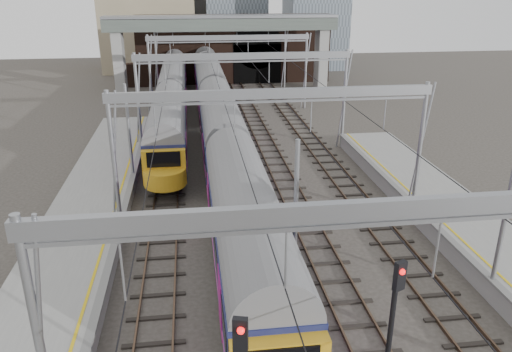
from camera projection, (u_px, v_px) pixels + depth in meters
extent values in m
plane|color=#38332D|center=(303.00, 316.00, 20.56)|extent=(160.00, 160.00, 0.00)
cube|color=gray|center=(58.00, 289.00, 21.42)|extent=(4.20, 55.00, 1.10)
cube|color=slate|center=(106.00, 275.00, 21.49)|extent=(0.35, 55.00, 0.12)
cube|color=gold|center=(94.00, 275.00, 21.41)|extent=(0.12, 55.00, 0.01)
cube|color=#4C3828|center=(157.00, 186.00, 33.57)|extent=(0.08, 80.00, 0.16)
cube|color=#4C3828|center=(178.00, 184.00, 33.75)|extent=(0.08, 80.00, 0.16)
cube|color=black|center=(168.00, 186.00, 33.69)|extent=(2.40, 80.00, 0.14)
cube|color=#4C3828|center=(216.00, 183.00, 34.06)|extent=(0.08, 80.00, 0.16)
cube|color=#4C3828|center=(237.00, 182.00, 34.24)|extent=(0.08, 80.00, 0.16)
cube|color=black|center=(227.00, 183.00, 34.18)|extent=(2.40, 80.00, 0.14)
cube|color=#4C3828|center=(274.00, 180.00, 34.55)|extent=(0.08, 80.00, 0.16)
cube|color=#4C3828|center=(294.00, 179.00, 34.73)|extent=(0.08, 80.00, 0.16)
cube|color=black|center=(284.00, 180.00, 34.67)|extent=(2.40, 80.00, 0.14)
cube|color=#4C3828|center=(330.00, 177.00, 35.04)|extent=(0.08, 80.00, 0.16)
cube|color=#4C3828|center=(350.00, 176.00, 35.22)|extent=(0.08, 80.00, 0.16)
cube|color=black|center=(340.00, 178.00, 35.16)|extent=(2.40, 80.00, 0.14)
cube|color=gray|center=(367.00, 210.00, 12.27)|extent=(16.80, 0.28, 0.50)
cylinder|color=gray|center=(115.00, 168.00, 25.51)|extent=(0.24, 0.24, 8.00)
cylinder|color=gray|center=(419.00, 154.00, 27.52)|extent=(0.24, 0.24, 8.00)
cube|color=gray|center=(273.00, 94.00, 25.21)|extent=(16.80, 0.28, 0.50)
cylinder|color=gray|center=(138.00, 106.00, 38.45)|extent=(0.24, 0.24, 8.00)
cylinder|color=gray|center=(344.00, 99.00, 40.46)|extent=(0.24, 0.24, 8.00)
cube|color=gray|center=(244.00, 56.00, 38.16)|extent=(16.80, 0.28, 0.50)
cylinder|color=gray|center=(150.00, 75.00, 51.39)|extent=(0.24, 0.24, 8.00)
cylinder|color=gray|center=(306.00, 71.00, 53.40)|extent=(0.24, 0.24, 8.00)
cube|color=gray|center=(229.00, 38.00, 51.10)|extent=(16.80, 0.28, 0.50)
cylinder|color=gray|center=(156.00, 59.00, 62.48)|extent=(0.24, 0.24, 8.00)
cylinder|color=gray|center=(285.00, 56.00, 64.50)|extent=(0.24, 0.24, 8.00)
cube|color=gray|center=(221.00, 28.00, 62.19)|extent=(16.80, 0.28, 0.50)
cube|color=black|center=(162.00, 106.00, 31.71)|extent=(0.03, 80.00, 0.03)
cube|color=black|center=(225.00, 104.00, 32.20)|extent=(0.03, 80.00, 0.03)
cube|color=black|center=(286.00, 103.00, 32.69)|extent=(0.03, 80.00, 0.03)
cube|color=black|center=(345.00, 101.00, 33.18)|extent=(0.03, 80.00, 0.03)
cube|color=black|center=(234.00, 49.00, 67.25)|extent=(26.00, 2.00, 9.00)
cube|color=black|center=(257.00, 64.00, 67.36)|extent=(6.50, 0.10, 5.20)
cylinder|color=black|center=(257.00, 44.00, 66.43)|extent=(6.50, 0.10, 6.50)
cube|color=black|center=(145.00, 75.00, 65.94)|extent=(6.00, 1.50, 3.00)
cube|color=gray|center=(119.00, 61.00, 60.07)|extent=(1.20, 2.50, 8.20)
cube|color=gray|center=(321.00, 57.00, 63.14)|extent=(1.20, 2.50, 8.20)
cube|color=#525C55|center=(222.00, 24.00, 60.12)|extent=(28.00, 3.00, 1.40)
cube|color=gray|center=(222.00, 16.00, 59.80)|extent=(28.00, 3.00, 0.30)
cube|color=gray|center=(198.00, 6.00, 91.02)|extent=(18.00, 14.00, 18.00)
cube|color=black|center=(215.00, 126.00, 46.75)|extent=(2.31, 68.28, 0.70)
cube|color=#15174C|center=(215.00, 105.00, 46.05)|extent=(2.93, 68.28, 2.62)
cylinder|color=slate|center=(214.00, 91.00, 45.57)|extent=(2.88, 67.78, 2.88)
cube|color=black|center=(214.00, 101.00, 45.89)|extent=(2.95, 67.08, 0.79)
cube|color=#DD4592|center=(215.00, 113.00, 46.31)|extent=(2.95, 67.28, 0.13)
cube|color=black|center=(174.00, 107.00, 53.82)|extent=(2.15, 47.79, 0.70)
cube|color=#15174C|center=(173.00, 90.00, 53.14)|extent=(2.74, 47.79, 2.45)
cylinder|color=slate|center=(172.00, 78.00, 52.70)|extent=(2.69, 47.29, 2.69)
cube|color=black|center=(173.00, 86.00, 53.00)|extent=(2.76, 46.59, 0.73)
cube|color=#DD4592|center=(173.00, 96.00, 53.39)|extent=(2.76, 46.79, 0.12)
cube|color=gold|center=(164.00, 168.00, 30.95)|extent=(2.69, 0.60, 2.25)
cube|color=black|center=(164.00, 160.00, 30.58)|extent=(2.06, 0.08, 0.98)
cube|color=black|center=(240.00, 335.00, 12.16)|extent=(0.41, 0.27, 0.96)
sphere|color=red|center=(241.00, 331.00, 11.97)|extent=(0.19, 0.19, 0.19)
cylinder|color=black|center=(390.00, 333.00, 15.66)|extent=(0.17, 0.17, 5.08)
cube|color=black|center=(400.00, 276.00, 14.69)|extent=(0.41, 0.32, 0.95)
sphere|color=red|center=(402.00, 272.00, 14.50)|extent=(0.19, 0.19, 0.19)
cube|color=#165FAA|center=(321.00, 224.00, 28.25)|extent=(0.79, 0.57, 0.09)
cube|color=#165FAA|center=(243.00, 234.00, 27.15)|extent=(1.11, 0.93, 0.11)
cube|color=#165FAA|center=(355.00, 209.00, 30.21)|extent=(0.98, 0.84, 0.10)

